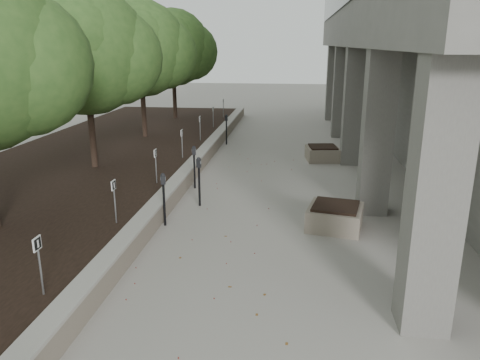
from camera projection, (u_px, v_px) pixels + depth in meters
The scene contains 20 objects.
ground at pixel (186, 348), 6.51m from camera, with size 90.00×90.00×0.00m, color gray.
retaining_wall at pixel (195, 166), 15.22m from camera, with size 0.39×26.00×0.50m, color gray, non-canonical shape.
planting_bed at pixel (88, 164), 15.66m from camera, with size 7.00×26.00×0.40m, color black.
crabapple_tree_3 at pixel (87, 78), 13.80m from camera, with size 4.60×4.00×5.44m, color #2B4D1D, non-canonical shape.
crabapple_tree_4 at pixel (141, 69), 18.56m from camera, with size 4.60×4.00×5.44m, color #2B4D1D, non-canonical shape.
crabapple_tree_5 at pixel (173, 64), 23.32m from camera, with size 4.60×4.00×5.44m, color #2B4D1D, non-canonical shape.
parking_sign_2 at pixel (40, 266), 7.01m from camera, with size 0.04×0.22×0.96m, color black, non-canonical shape.
parking_sign_3 at pixel (115, 202), 9.86m from camera, with size 0.04×0.22×0.96m, color black, non-canonical shape.
parking_sign_4 at pixel (156, 166), 12.72m from camera, with size 0.04×0.22×0.96m, color black, non-canonical shape.
parking_sign_5 at pixel (182, 144), 15.58m from camera, with size 0.04×0.22×0.96m, color black, non-canonical shape.
parking_sign_6 at pixel (200, 128), 18.43m from camera, with size 0.04×0.22×0.96m, color black, non-canonical shape.
parking_sign_7 at pixel (213, 117), 21.29m from camera, with size 0.04×0.22×0.96m, color black, non-canonical shape.
parking_sign_8 at pixel (223, 108), 24.15m from camera, with size 0.04×0.22×0.96m, color black, non-canonical shape.
parking_meter_2 at pixel (164, 200), 10.73m from camera, with size 0.13×0.09×1.28m, color black, non-canonical shape.
parking_meter_3 at pixel (199, 182), 12.05m from camera, with size 0.13×0.09×1.32m, color black, non-canonical shape.
parking_meter_4 at pixel (194, 167), 13.54m from camera, with size 0.13×0.09×1.28m, color black, non-canonical shape.
parking_meter_5 at pixel (226, 130), 19.48m from camera, with size 0.13×0.09×1.27m, color black, non-canonical shape.
planter_front at pixel (335, 216), 10.72m from camera, with size 1.20×1.20×0.56m, color gray, non-canonical shape.
planter_back at pixel (323, 153), 16.94m from camera, with size 1.14×1.14×0.53m, color gray, non-canonical shape.
berry_scatter at pixel (229, 219), 11.28m from camera, with size 3.30×14.10×0.02m, color maroon, non-canonical shape.
Camera 1 is at (1.42, -5.44, 4.12)m, focal length 34.68 mm.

